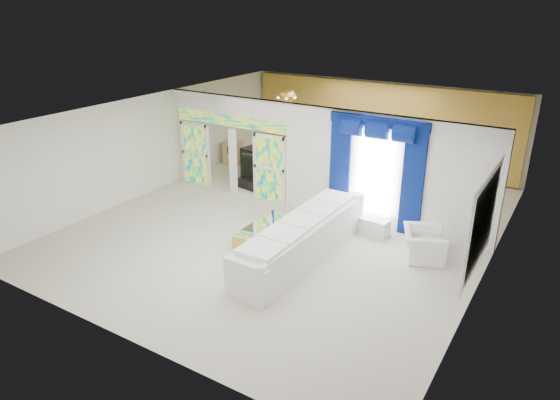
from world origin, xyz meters
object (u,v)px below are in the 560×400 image
Objects in this scene: armchair at (424,244)px; white_sofa at (303,241)px; grand_piano at (277,161)px; coffee_table at (262,232)px; console_table at (366,224)px.

white_sofa is at bearing 99.74° from armchair.
coffee_table is at bearing -51.77° from grand_piano.
coffee_table is 3.94m from armchair.
coffee_table is at bearing 85.58° from armchair.
grand_piano is at bearing 39.90° from armchair.
console_table is at bearing 41.49° from coffee_table.
white_sofa is 3.72× the size of console_table.
coffee_table is 2.75m from console_table.
grand_piano reaches higher than coffee_table.
armchair is at bearing -20.67° from console_table.
armchair is at bearing 17.45° from coffee_table.
grand_piano is (-3.66, 4.74, 0.08)m from white_sofa.
console_table reaches higher than coffee_table.
armchair reaches higher than coffee_table.
coffee_table is 1.37× the size of console_table.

